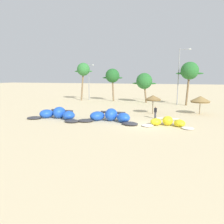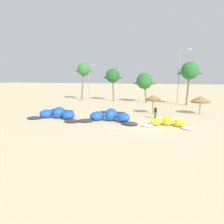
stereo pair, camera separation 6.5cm
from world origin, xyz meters
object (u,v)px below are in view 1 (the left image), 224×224
Objects in this scene: kite_left_of_center at (168,122)px; kite_far_left at (57,114)px; beach_umbrella_middle at (200,99)px; palm_left_of_gap at (144,81)px; palm_leftmost at (83,70)px; person_near_kites at (155,113)px; palm_center_left at (190,71)px; lamppost_west at (89,80)px; lamppost_west_center at (179,74)px; kite_left at (110,117)px; beach_umbrella_near_van at (153,98)px; palm_left at (112,76)px.

kite_far_left is at bearing 178.92° from kite_left_of_center.
palm_left_of_gap is (-9.69, 11.75, 2.25)m from beach_umbrella_middle.
beach_umbrella_middle is 0.45× the size of palm_left_of_gap.
kite_far_left is 22.09m from palm_leftmost.
person_near_kites is at bearing 16.02° from kite_far_left.
lamppost_west is (-21.64, 4.07, -1.84)m from palm_center_left.
lamppost_west_center is (20.57, -1.96, -0.98)m from palm_leftmost.
lamppost_west_center reaches higher than lamppost_west.
kite_far_left is at bearing -76.17° from palm_leftmost.
lamppost_west_center is at bearing 166.24° from palm_center_left.
kite_left_of_center is at bearing -5.06° from kite_left.
beach_umbrella_near_van is (-2.32, 7.48, 1.97)m from kite_left_of_center.
palm_center_left is at bearing -13.76° from lamppost_west_center.
lamppost_west is 20.24m from lamppost_west_center.
lamppost_west is (-11.44, 21.89, 3.98)m from kite_left.
kite_left is at bearing -75.11° from palm_left.
kite_far_left is at bearing -177.20° from kite_left.
palm_left is at bearing 169.23° from palm_center_left.
kite_left_of_center is 2.12× the size of beach_umbrella_middle.
lamppost_west_center is (13.96, -2.56, 0.36)m from palm_left.
palm_left reaches higher than beach_umbrella_middle.
palm_leftmost is at bearing 141.41° from beach_umbrella_near_van.
palm_leftmost reaches higher than kite_far_left.
kite_left is at bearing -148.65° from person_near_kites.
kite_left is at bearing -62.41° from lamppost_west.
palm_leftmost is 1.37× the size of palm_left_of_gap.
kite_left is at bearing -143.48° from beach_umbrella_middle.
kite_far_left is 0.74× the size of lamppost_west_center.
palm_left_of_gap is at bearing -0.59° from palm_leftmost.
lamppost_west_center is (-1.77, 0.43, -0.53)m from palm_center_left.
palm_center_left is (8.65, -2.25, 1.96)m from palm_left_of_gap.
kite_far_left is 1.10× the size of palm_left.
kite_left reaches higher than kite_left_of_center.
lamppost_west_center is at bearing -5.44° from palm_leftmost.
kite_far_left is at bearing -78.92° from lamppost_west.
palm_center_left is 1.90m from lamppost_west_center.
beach_umbrella_near_van is 12.52m from lamppost_west_center.
person_near_kites is 0.23× the size of palm_left.
beach_umbrella_near_van is 0.33× the size of palm_leftmost.
palm_left is (-10.78, 17.62, 4.71)m from person_near_kites.
palm_left reaches higher than kite_far_left.
kite_far_left is at bearing -94.19° from palm_left.
palm_center_left is at bearing -6.11° from palm_leftmost.
kite_far_left is 7.09m from kite_left.
palm_center_left is (5.62, 10.95, 4.04)m from beach_umbrella_near_van.
palm_center_left reaches higher than person_near_kites.
lamppost_west is (-22.68, 13.57, 2.36)m from beach_umbrella_middle.
palm_center_left is 22.09m from lamppost_west.
kite_far_left is 25.74m from palm_center_left.
kite_left is 24.40m from palm_leftmost.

